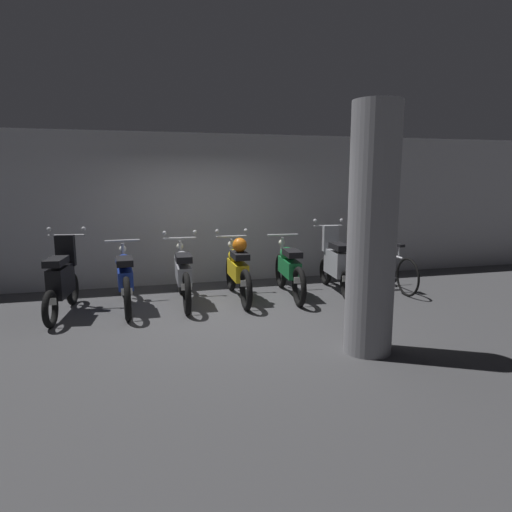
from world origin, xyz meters
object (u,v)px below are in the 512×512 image
motorbike_slot_1 (125,278)px  motorbike_slot_5 (335,263)px  motorbike_slot_3 (238,269)px  motorbike_slot_0 (62,281)px  bicycle (392,270)px  support_pillar (372,231)px  motorbike_slot_2 (183,274)px  motorbike_slot_4 (289,268)px

motorbike_slot_1 → motorbike_slot_5: (3.67, 0.15, 0.04)m
motorbike_slot_3 → motorbike_slot_0: bearing=-176.3°
motorbike_slot_5 → bicycle: bearing=-7.1°
motorbike_slot_0 → support_pillar: (3.74, -2.50, 0.91)m
motorbike_slot_5 → bicycle: motorbike_slot_5 is taller
motorbike_slot_2 → motorbike_slot_3: bearing=-0.9°
motorbike_slot_2 → bicycle: 3.83m
motorbike_slot_5 → support_pillar: 3.03m
motorbike_slot_5 → bicycle: 1.10m
motorbike_slot_2 → support_pillar: support_pillar is taller
motorbike_slot_3 → motorbike_slot_4: 0.92m
motorbike_slot_2 → motorbike_slot_5: (2.75, 0.07, 0.04)m
motorbike_slot_2 → motorbike_slot_4: motorbike_slot_2 is taller
motorbike_slot_2 → motorbike_slot_3: size_ratio=1.00×
motorbike_slot_3 → motorbike_slot_1: bearing=-178.2°
motorbike_slot_5 → motorbike_slot_0: bearing=-176.7°
motorbike_slot_4 → motorbike_slot_0: bearing=-177.3°
motorbike_slot_2 → support_pillar: bearing=-54.6°
motorbike_slot_3 → bicycle: 2.92m
motorbike_slot_4 → bicycle: motorbike_slot_4 is taller
motorbike_slot_3 → motorbike_slot_5: motorbike_slot_5 is taller
motorbike_slot_0 → bicycle: bearing=1.4°
motorbike_slot_3 → support_pillar: support_pillar is taller
motorbike_slot_3 → motorbike_slot_4: motorbike_slot_3 is taller
motorbike_slot_4 → motorbike_slot_5: bearing=5.8°
motorbike_slot_3 → motorbike_slot_5: size_ratio=1.16×
motorbike_slot_3 → motorbike_slot_5: (1.84, 0.09, -0.00)m
motorbike_slot_2 → motorbike_slot_5: bearing=1.6°
motorbike_slot_3 → bicycle: (2.91, -0.04, -0.17)m
motorbike_slot_1 → motorbike_slot_4: (2.75, 0.05, 0.00)m
motorbike_slot_2 → motorbike_slot_5: motorbike_slot_5 is taller
motorbike_slot_4 → motorbike_slot_3: bearing=179.7°
motorbike_slot_0 → motorbike_slot_5: (4.58, 0.27, 0.00)m
motorbike_slot_0 → motorbike_slot_5: bearing=3.3°
motorbike_slot_0 → motorbike_slot_3: size_ratio=0.86×
motorbike_slot_3 → bicycle: bearing=-0.9°
motorbike_slot_5 → bicycle: size_ratio=0.97×
motorbike_slot_1 → motorbike_slot_2: motorbike_slot_2 is taller
motorbike_slot_2 → support_pillar: 3.43m
motorbike_slot_0 → motorbike_slot_5: size_ratio=1.00×
support_pillar → motorbike_slot_0: bearing=146.2°
motorbike_slot_4 → motorbike_slot_5: (0.92, 0.09, 0.04)m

